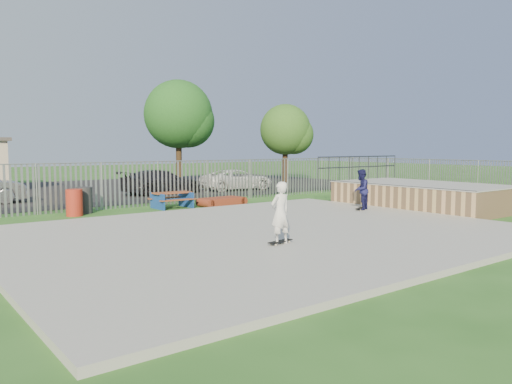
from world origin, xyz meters
TOP-DOWN VIEW (x-y plane):
  - ground at (0.00, 0.00)m, footprint 120.00×120.00m
  - concrete_slab at (0.00, 0.00)m, footprint 15.00×12.00m
  - quarter_pipe at (9.50, 1.04)m, footprint 5.50×7.05m
  - fence at (1.00, 4.59)m, footprint 26.04×16.02m
  - picnic_table at (0.99, 7.70)m, footprint 1.67×1.37m
  - funbox at (3.20, 7.11)m, footprint 1.92×1.04m
  - trash_bin_red at (-3.16, 7.77)m, footprint 0.62×0.62m
  - trash_bin_grey at (-2.60, 8.30)m, footprint 0.63×0.63m
  - parking_lot at (0.00, 19.00)m, footprint 40.00×18.00m
  - car_dark at (3.55, 13.76)m, footprint 4.78×2.19m
  - car_white at (8.45, 13.32)m, footprint 4.66×2.46m
  - tree_mid at (7.58, 19.03)m, footprint 4.68×4.68m
  - tree_right at (15.42, 16.90)m, footprint 3.78×3.78m
  - skateboard_a at (6.13, 1.55)m, footprint 0.81×0.50m
  - skateboard_b at (-0.95, -1.85)m, footprint 0.82×0.35m
  - skater_navy at (6.13, 1.55)m, footprint 0.96×0.87m
  - skater_white at (-0.95, -1.85)m, footprint 0.59×0.40m

SIDE VIEW (x-z plane):
  - ground at x=0.00m, z-range 0.00..0.00m
  - parking_lot at x=0.00m, z-range 0.00..0.02m
  - concrete_slab at x=0.00m, z-range 0.00..0.15m
  - funbox at x=3.20m, z-range 0.00..0.37m
  - skateboard_a at x=6.13m, z-range 0.15..0.23m
  - skateboard_b at x=-0.95m, z-range 0.15..0.23m
  - picnic_table at x=0.99m, z-range 0.01..0.71m
  - trash_bin_red at x=-3.16m, z-range 0.00..1.03m
  - trash_bin_grey at x=-2.60m, z-range 0.00..1.06m
  - quarter_pipe at x=9.50m, z-range -0.54..1.65m
  - car_white at x=8.45m, z-range 0.02..1.27m
  - car_dark at x=3.55m, z-range 0.02..1.37m
  - skater_navy at x=6.13m, z-range 0.15..1.77m
  - skater_white at x=-0.95m, z-range 0.15..1.77m
  - fence at x=1.00m, z-range 0.00..2.00m
  - tree_right at x=15.42m, z-range 1.00..6.84m
  - tree_mid at x=7.58m, z-range 1.25..8.47m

